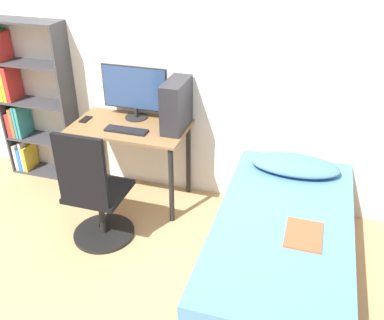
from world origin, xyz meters
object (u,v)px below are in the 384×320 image
object	(u,v)px
monitor	(135,91)
bed	(280,250)
bookshelf	(26,106)
office_chair	(96,200)
keyboard	(126,130)
pc_tower	(176,105)

from	to	relation	value
monitor	bed	bearing A→B (deg)	-29.82
bookshelf	bed	world-z (taller)	bookshelf
office_chair	keyboard	size ratio (longest dim) A/B	2.77
office_chair	pc_tower	size ratio (longest dim) A/B	2.41
pc_tower	keyboard	bearing A→B (deg)	-154.11
bookshelf	pc_tower	xyz separation A→B (m)	(1.60, -0.09, 0.24)
bookshelf	pc_tower	size ratio (longest dim) A/B	3.66
pc_tower	bookshelf	bearing A→B (deg)	176.74
monitor	pc_tower	xyz separation A→B (m)	(0.42, -0.10, -0.05)
bookshelf	pc_tower	world-z (taller)	bookshelf
office_chair	pc_tower	xyz separation A→B (m)	(0.44, 0.74, 0.58)
bookshelf	keyboard	size ratio (longest dim) A/B	4.20
bed	office_chair	bearing A→B (deg)	-179.83
office_chair	pc_tower	distance (m)	1.03
bookshelf	pc_tower	bearing A→B (deg)	-3.26
pc_tower	bed	bearing A→B (deg)	-35.31
pc_tower	monitor	bearing A→B (deg)	166.47
office_chair	bed	size ratio (longest dim) A/B	0.54
office_chair	monitor	xyz separation A→B (m)	(0.01, 0.84, 0.62)
office_chair	keyboard	world-z (taller)	office_chair
monitor	keyboard	xyz separation A→B (m)	(0.03, -0.29, -0.25)
monitor	keyboard	distance (m)	0.39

